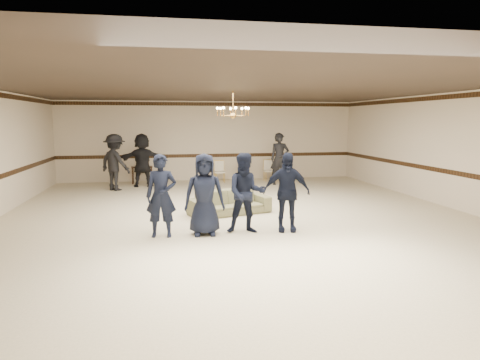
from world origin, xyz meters
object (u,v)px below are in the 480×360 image
(boy_d, at_px, (286,192))
(adult_left, at_px, (115,162))
(adult_right, at_px, (280,159))
(adult_mid, at_px, (142,160))
(console_table, at_px, (142,175))
(banquet_chair_right, at_px, (269,171))
(chandelier, at_px, (233,103))
(boy_b, at_px, (204,194))
(banquet_chair_left, at_px, (220,172))
(boy_a, at_px, (161,196))
(banquet_chair_mid, at_px, (245,171))
(boy_c, at_px, (246,193))
(settee, at_px, (229,202))

(boy_d, relative_size, adult_left, 0.89)
(adult_right, bearing_deg, adult_mid, 178.16)
(console_table, bearing_deg, banquet_chair_right, -5.09)
(chandelier, xyz_separation_m, adult_right, (2.47, 4.18, -1.89))
(boy_b, distance_m, banquet_chair_left, 7.80)
(chandelier, height_order, boy_a, chandelier)
(boy_b, height_order, adult_mid, adult_mid)
(banquet_chair_mid, bearing_deg, boy_d, -99.15)
(adult_left, bearing_deg, boy_d, 165.43)
(chandelier, xyz_separation_m, boy_b, (-1.03, -2.52, -2.00))
(banquet_chair_right, bearing_deg, adult_left, -166.63)
(boy_c, relative_size, banquet_chair_right, 2.08)
(console_table, bearing_deg, chandelier, -66.03)
(adult_left, distance_m, adult_mid, 1.14)
(boy_d, bearing_deg, boy_b, -171.05)
(boy_d, bearing_deg, boy_a, -171.05)
(console_table, bearing_deg, boy_d, -68.98)
(boy_b, relative_size, adult_left, 0.89)
(chandelier, relative_size, boy_a, 0.54)
(adult_left, xyz_separation_m, adult_right, (6.00, 0.30, 0.00))
(boy_b, bearing_deg, chandelier, 70.36)
(boy_c, xyz_separation_m, settee, (-0.07, 1.94, -0.56))
(adult_mid, height_order, banquet_chair_left, adult_mid)
(settee, distance_m, banquet_chair_right, 6.26)
(chandelier, xyz_separation_m, settee, (-0.19, -0.58, -2.57))
(chandelier, relative_size, boy_d, 0.54)
(adult_right, height_order, console_table, adult_right)
(adult_right, xyz_separation_m, banquet_chair_right, (-0.17, 0.97, -0.56))
(adult_right, bearing_deg, settee, -116.55)
(chandelier, distance_m, boy_a, 3.75)
(boy_d, height_order, banquet_chair_mid, boy_d)
(boy_b, xyz_separation_m, banquet_chair_right, (3.33, 7.67, -0.45))
(chandelier, bearing_deg, boy_c, -92.84)
(boy_a, relative_size, boy_b, 1.00)
(adult_mid, height_order, banquet_chair_mid, adult_mid)
(settee, xyz_separation_m, banquet_chair_left, (0.49, 5.74, 0.11))
(boy_a, bearing_deg, console_table, 102.43)
(chandelier, relative_size, adult_left, 0.48)
(banquet_chair_left, relative_size, console_table, 1.06)
(boy_c, bearing_deg, adult_mid, 116.18)
(settee, distance_m, adult_right, 5.49)
(boy_a, relative_size, banquet_chair_right, 2.08)
(boy_c, xyz_separation_m, banquet_chair_left, (0.43, 7.67, -0.45))
(adult_right, bearing_deg, boy_b, -114.89)
(adult_mid, xyz_separation_m, banquet_chair_mid, (3.93, 0.57, -0.56))
(banquet_chair_left, bearing_deg, adult_right, -23.83)
(boy_a, relative_size, adult_right, 0.89)
(chandelier, distance_m, settee, 2.64)
(adult_right, bearing_deg, banquet_chair_left, 158.40)
(banquet_chair_left, bearing_deg, banquet_chair_right, 0.41)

